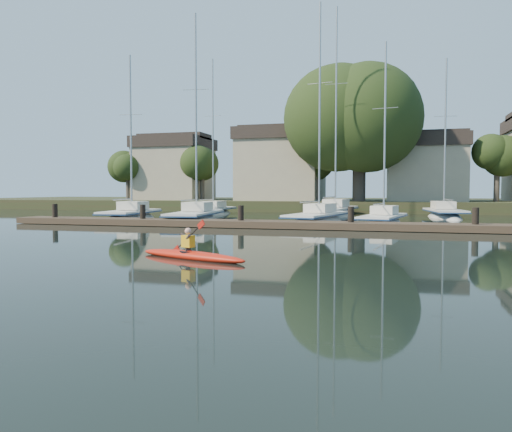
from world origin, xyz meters
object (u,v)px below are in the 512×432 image
(dock, at_px, (294,224))
(sailboat_1, at_px, (196,225))
(sailboat_3, at_px, (383,227))
(sailboat_7, at_px, (444,220))
(sailboat_0, at_px, (131,223))
(sailboat_6, at_px, (334,219))
(sailboat_5, at_px, (212,217))
(sailboat_2, at_px, (318,226))
(kayak, at_px, (191,254))

(dock, distance_m, sailboat_1, 8.15)
(sailboat_3, xyz_separation_m, sailboat_7, (4.24, 8.76, -0.02))
(sailboat_0, bearing_deg, dock, -26.66)
(sailboat_3, distance_m, sailboat_6, 9.62)
(sailboat_0, bearing_deg, sailboat_5, 63.46)
(sailboat_7, bearing_deg, sailboat_5, 175.16)
(sailboat_1, bearing_deg, dock, -34.49)
(sailboat_2, distance_m, sailboat_7, 11.69)
(sailboat_0, height_order, sailboat_7, sailboat_7)
(sailboat_5, bearing_deg, sailboat_6, 3.31)
(sailboat_0, bearing_deg, sailboat_7, 15.42)
(kayak, distance_m, sailboat_5, 26.60)
(sailboat_3, distance_m, sailboat_7, 9.73)
(sailboat_1, distance_m, sailboat_5, 9.12)
(sailboat_1, xyz_separation_m, sailboat_5, (-2.16, 8.86, 0.02))
(kayak, distance_m, sailboat_2, 17.33)
(sailboat_2, bearing_deg, sailboat_6, 99.47)
(kayak, relative_size, sailboat_7, 0.31)
(kayak, distance_m, sailboat_0, 20.58)
(sailboat_6, bearing_deg, dock, -87.43)
(sailboat_7, bearing_deg, sailboat_1, -156.06)
(sailboat_5, relative_size, sailboat_7, 1.08)
(kayak, height_order, sailboat_5, sailboat_5)
(sailboat_1, distance_m, sailboat_3, 11.78)
(sailboat_2, height_order, sailboat_3, sailboat_2)
(sailboat_5, bearing_deg, sailboat_1, -75.84)
(sailboat_0, bearing_deg, sailboat_1, -14.57)
(sailboat_0, xyz_separation_m, sailboat_5, (2.93, 8.17, 0.03))
(sailboat_6, bearing_deg, sailboat_0, -140.82)
(sailboat_0, distance_m, sailboat_2, 12.88)
(sailboat_2, bearing_deg, sailboat_3, 3.74)
(dock, distance_m, sailboat_2, 4.80)
(sailboat_3, xyz_separation_m, sailboat_6, (-3.89, 8.80, -0.03))
(sailboat_6, bearing_deg, sailboat_3, -60.77)
(kayak, bearing_deg, sailboat_5, 129.41)
(sailboat_3, bearing_deg, sailboat_5, 159.44)
(sailboat_5, bearing_deg, sailboat_0, -109.26)
(sailboat_6, bearing_deg, sailboat_7, 5.10)
(dock, bearing_deg, sailboat_7, 56.13)
(dock, xyz_separation_m, sailboat_6, (0.65, 13.11, -0.41))
(sailboat_6, xyz_separation_m, sailboat_7, (8.12, -0.04, 0.01))
(dock, bearing_deg, sailboat_1, 152.58)
(sailboat_5, bearing_deg, sailboat_2, -37.84)
(kayak, relative_size, sailboat_1, 0.27)
(sailboat_0, xyz_separation_m, sailboat_3, (16.85, -0.13, 0.03))
(dock, height_order, sailboat_1, sailboat_1)
(kayak, height_order, dock, kayak)
(kayak, distance_m, sailboat_1, 17.55)
(sailboat_2, distance_m, sailboat_5, 12.68)
(sailboat_1, height_order, sailboat_5, sailboat_1)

